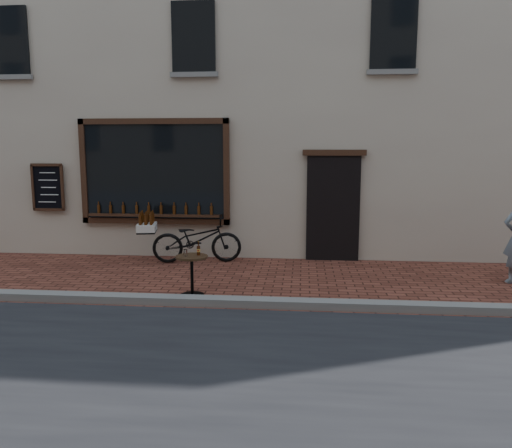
{
  "coord_description": "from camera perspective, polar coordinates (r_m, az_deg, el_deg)",
  "views": [
    {
      "loc": [
        1.27,
        -7.0,
        2.37
      ],
      "look_at": [
        0.5,
        1.2,
        1.1
      ],
      "focal_mm": 35.0,
      "sensor_mm": 36.0,
      "label": 1
    }
  ],
  "objects": [
    {
      "name": "bistro_table",
      "position": [
        8.06,
        -7.33,
        -4.93
      ],
      "size": [
        0.51,
        0.51,
        0.88
      ],
      "color": "black",
      "rests_on": "ground"
    },
    {
      "name": "shop_building",
      "position": [
        13.81,
        0.03,
        19.75
      ],
      "size": [
        28.0,
        6.2,
        10.0
      ],
      "color": "#BBAC93",
      "rests_on": "ground"
    },
    {
      "name": "kerb",
      "position": [
        7.67,
        -4.45,
        -8.8
      ],
      "size": [
        90.0,
        0.25,
        0.12
      ],
      "primitive_type": "cube",
      "color": "slate",
      "rests_on": "ground"
    },
    {
      "name": "ground",
      "position": [
        7.5,
        -4.71,
        -9.69
      ],
      "size": [
        90.0,
        90.0,
        0.0
      ],
      "primitive_type": "plane",
      "color": "#53261B",
      "rests_on": "ground"
    },
    {
      "name": "cargo_bicycle",
      "position": [
        10.39,
        -6.96,
        -1.7
      ],
      "size": [
        2.18,
        0.97,
        1.03
      ],
      "rotation": [
        0.0,
        0.0,
        1.76
      ],
      "color": "black",
      "rests_on": "ground"
    }
  ]
}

